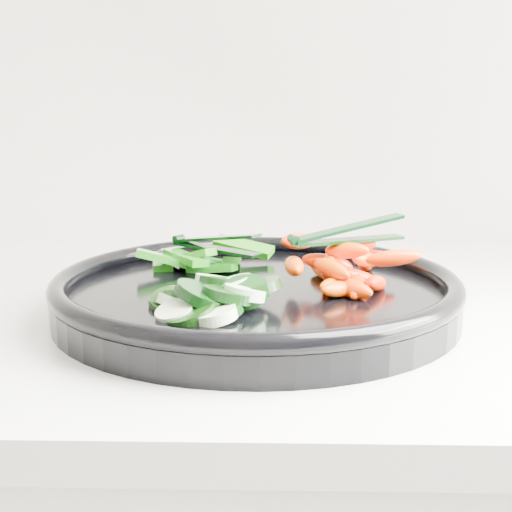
{
  "coord_description": "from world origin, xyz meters",
  "views": [
    {
      "loc": [
        0.21,
        1.01,
        1.12
      ],
      "look_at": [
        0.19,
        1.65,
        0.99
      ],
      "focal_mm": 50.0,
      "sensor_mm": 36.0,
      "label": 1
    }
  ],
  "objects": [
    {
      "name": "tong_carrot",
      "position": [
        0.27,
        1.66,
        1.0
      ],
      "size": [
        0.11,
        0.06,
        0.02
      ],
      "color": "black",
      "rests_on": "carrot_pile"
    },
    {
      "name": "cucumber_pile",
      "position": [
        0.15,
        1.58,
        0.96
      ],
      "size": [
        0.12,
        0.12,
        0.04
      ],
      "color": "black",
      "rests_on": "veggie_tray"
    },
    {
      "name": "pepper_pile",
      "position": [
        0.13,
        1.73,
        0.96
      ],
      "size": [
        0.14,
        0.11,
        0.04
      ],
      "color": "#0A690C",
      "rests_on": "veggie_tray"
    },
    {
      "name": "carrot_pile",
      "position": [
        0.27,
        1.66,
        0.97
      ],
      "size": [
        0.13,
        0.15,
        0.05
      ],
      "color": "red",
      "rests_on": "veggie_tray"
    },
    {
      "name": "veggie_tray",
      "position": [
        0.19,
        1.65,
        0.95
      ],
      "size": [
        0.39,
        0.39,
        0.04
      ],
      "color": "black",
      "rests_on": "counter"
    },
    {
      "name": "tong_pepper",
      "position": [
        0.14,
        1.73,
        0.98
      ],
      "size": [
        0.1,
        0.08,
        0.02
      ],
      "color": "black",
      "rests_on": "pepper_pile"
    }
  ]
}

